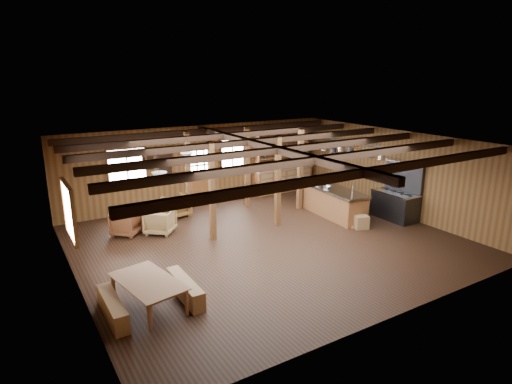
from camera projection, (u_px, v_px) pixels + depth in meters
The scene contains 22 objects.
room at pixel (268, 194), 11.63m from camera, with size 10.04×9.04×2.84m.
ceiling_joists at pixel (265, 146), 11.43m from camera, with size 9.80×8.82×0.18m.
timber_posts at pixel (246, 176), 13.60m from camera, with size 3.95×2.35×2.80m.
back_door at pixel (201, 179), 15.43m from camera, with size 1.02×0.08×2.15m.
window_back_left at pixel (127, 167), 13.94m from camera, with size 1.32×0.06×1.32m.
window_back_right at pixel (232, 156), 15.90m from camera, with size 1.02×0.06×1.32m.
window_left at pixel (69, 211), 9.51m from camera, with size 0.14×1.24×1.32m.
notice_boards at pixel (160, 163), 14.48m from camera, with size 1.08×0.03×0.90m.
back_counter at pixel (282, 176), 17.01m from camera, with size 2.55×0.60×2.45m.
pendant_lamps at pixel (175, 166), 11.10m from camera, with size 1.86×2.36×0.66m.
pot_rack at pixel (345, 150), 13.24m from camera, with size 0.35×3.00×0.46m.
kitchen_island at pixel (334, 202), 14.03m from camera, with size 1.02×2.54×1.20m.
step_stool at pixel (361, 222), 12.96m from camera, with size 0.45×0.32×0.40m, color olive.
commercial_range at pixel (397, 200), 13.78m from camera, with size 0.79×1.53×1.88m.
dining_table at pixel (150, 294), 8.58m from camera, with size 1.71×0.95×0.60m, color #8C5F3F.
bench_wall at pixel (113, 308), 8.23m from camera, with size 0.28×1.48×0.41m, color olive.
bench_aisle at pixel (185, 289), 8.97m from camera, with size 0.28×1.50×0.41m, color olive.
armchair_a at pixel (126, 223), 12.46m from camera, with size 0.73×0.76×0.69m, color brown.
armchair_b at pixel (176, 206), 14.07m from camera, with size 0.75×0.77×0.70m, color brown.
armchair_c at pixel (160, 221), 12.58m from camera, with size 0.77×0.79×0.72m, color #997645.
counter_pot at pixel (318, 180), 14.69m from camera, with size 0.32×0.32×0.19m, color #B8BBBF.
bowl at pixel (327, 187), 13.99m from camera, with size 0.25×0.25×0.06m, color silver.
Camera 1 is at (-6.09, -9.39, 4.58)m, focal length 30.00 mm.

